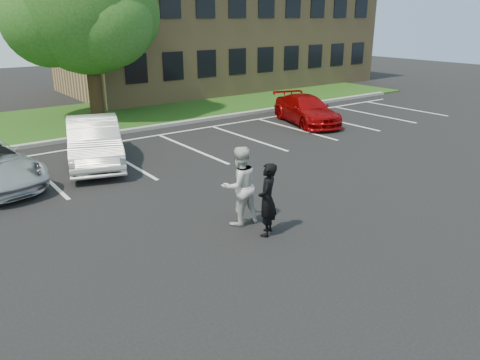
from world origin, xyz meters
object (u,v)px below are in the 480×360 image
Objects in this scene: office_building at (222,27)px; tree at (88,7)px; man_white_shirt at (240,186)px; car_white_sedan at (94,142)px; car_red_compact at (306,110)px; man_black_suit at (267,200)px.

tree is at bearing -152.90° from office_building.
car_white_sedan is at bearing -75.94° from man_white_shirt.
man_white_shirt is (-1.91, -14.67, -4.35)m from tree.
car_white_sedan is at bearing -111.41° from tree.
car_white_sedan reaches higher than car_red_compact.
car_white_sedan is 1.07× the size of car_red_compact.
man_white_shirt reaches higher than car_red_compact.
office_building reaches higher than car_white_sedan.
man_white_shirt reaches higher than car_white_sedan.
office_building is at bearing 27.10° from tree.
man_black_suit is 12.45m from car_red_compact.
car_red_compact is at bearing -136.72° from man_white_shirt.
man_white_shirt is (-13.84, -20.77, -3.16)m from office_building.
man_black_suit is at bearing 104.53° from man_white_shirt.
car_white_sedan is at bearing -137.42° from office_building.
office_building reaches higher than man_white_shirt.
office_building reaches higher than man_black_suit.
man_black_suit is at bearing -121.83° from car_red_compact.
tree is 4.41× the size of man_white_shirt.
man_black_suit is at bearing -63.64° from car_white_sedan.
man_white_shirt is (-0.14, 0.89, 0.11)m from man_black_suit.
man_black_suit is (-13.70, -21.66, -3.27)m from office_building.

